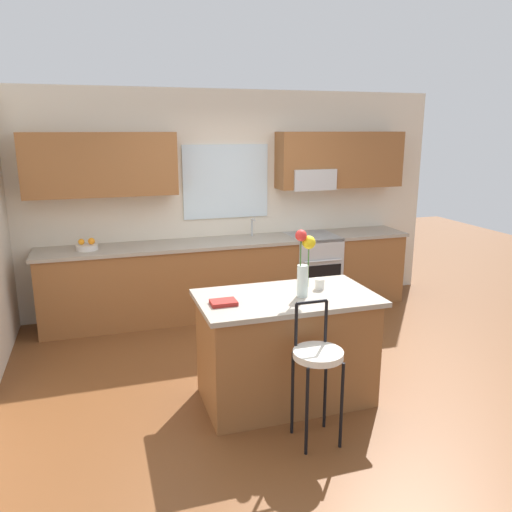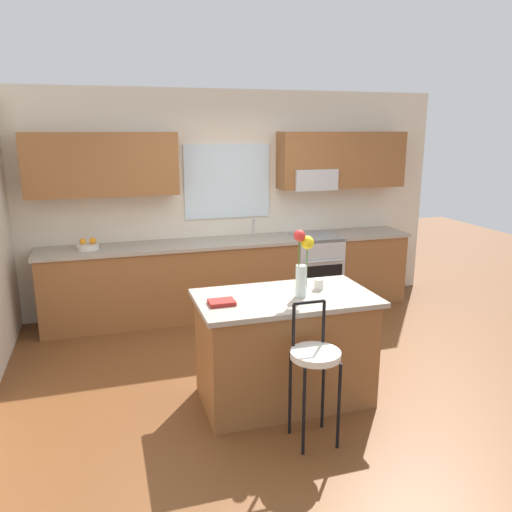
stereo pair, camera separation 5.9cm
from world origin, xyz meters
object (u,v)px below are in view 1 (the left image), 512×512
object	(u,v)px
oven_range	(312,270)
fruit_bowl_oranges	(87,246)
kitchen_island	(286,348)
bar_stool_near	(317,360)
flower_vase	(304,261)
cookbook	(224,303)
mug_ceramic	(320,284)

from	to	relation	value
oven_range	fruit_bowl_oranges	world-z (taller)	fruit_bowl_oranges
kitchen_island	bar_stool_near	xyz separation A→B (m)	(-0.00, -0.62, 0.17)
flower_vase	cookbook	world-z (taller)	flower_vase
flower_vase	mug_ceramic	distance (m)	0.35
kitchen_island	flower_vase	bearing A→B (deg)	-25.75
bar_stool_near	mug_ceramic	world-z (taller)	bar_stool_near
oven_range	bar_stool_near	xyz separation A→B (m)	(-1.18, -2.78, 0.18)
cookbook	oven_range	bearing A→B (deg)	52.01
mug_ceramic	cookbook	size ratio (longest dim) A/B	0.45
kitchen_island	cookbook	bearing A→B (deg)	-174.46
mug_ceramic	fruit_bowl_oranges	world-z (taller)	fruit_bowl_oranges
bar_stool_near	cookbook	distance (m)	0.84
flower_vase	fruit_bowl_oranges	size ratio (longest dim) A/B	2.30
bar_stool_near	mug_ceramic	xyz separation A→B (m)	(0.33, 0.70, 0.33)
oven_range	flower_vase	world-z (taller)	flower_vase
oven_range	mug_ceramic	world-z (taller)	mug_ceramic
mug_ceramic	cookbook	bearing A→B (deg)	-171.15
kitchen_island	fruit_bowl_oranges	xyz separation A→B (m)	(-1.55, 2.18, 0.50)
bar_stool_near	cookbook	size ratio (longest dim) A/B	5.21
oven_range	fruit_bowl_oranges	size ratio (longest dim) A/B	3.83
kitchen_island	bar_stool_near	distance (m)	0.64
fruit_bowl_oranges	kitchen_island	bearing A→B (deg)	-54.55
flower_vase	fruit_bowl_oranges	world-z (taller)	flower_vase
mug_ceramic	fruit_bowl_oranges	distance (m)	2.82
oven_range	flower_vase	bearing A→B (deg)	-115.65
bar_stool_near	flower_vase	size ratio (longest dim) A/B	1.89
bar_stool_near	fruit_bowl_oranges	world-z (taller)	fruit_bowl_oranges
kitchen_island	fruit_bowl_oranges	world-z (taller)	fruit_bowl_oranges
bar_stool_near	fruit_bowl_oranges	size ratio (longest dim) A/B	4.34
kitchen_island	fruit_bowl_oranges	bearing A→B (deg)	125.45
oven_range	flower_vase	distance (m)	2.57
cookbook	fruit_bowl_oranges	size ratio (longest dim) A/B	0.83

